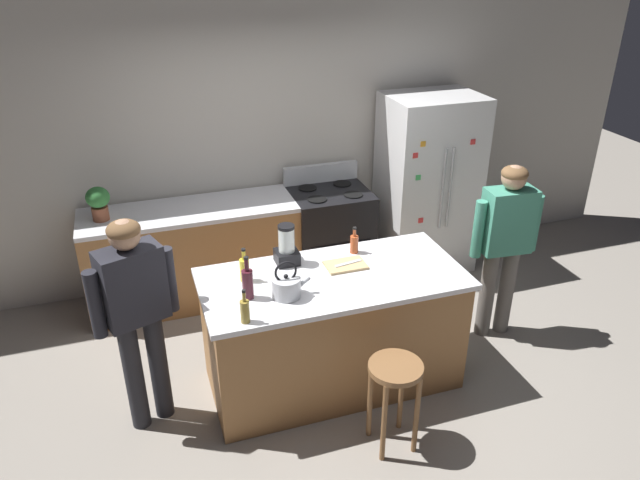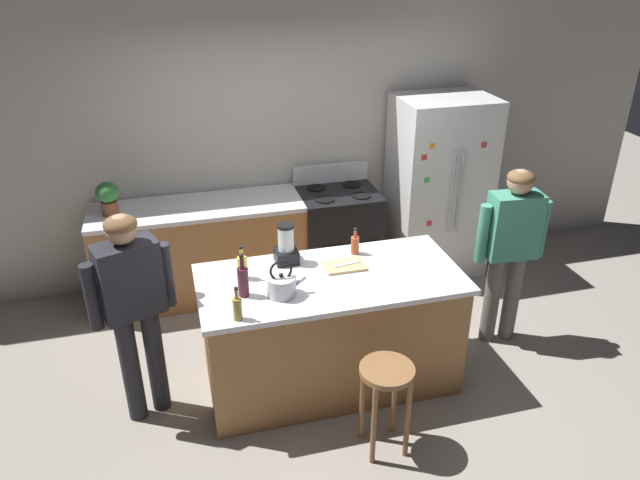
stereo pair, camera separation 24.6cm
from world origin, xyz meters
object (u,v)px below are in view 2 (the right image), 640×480
at_px(kitchen_island, 330,330).
at_px(bottle_soda, 242,267).
at_px(bottle_cooking_sauce, 355,244).
at_px(tea_kettle, 282,285).
at_px(refrigerator, 438,187).
at_px(chef_knife, 347,264).
at_px(person_by_sink_right, 511,242).
at_px(blender_appliance, 286,246).
at_px(bottle_vinegar, 237,308).
at_px(bottle_wine, 243,281).
at_px(cutting_board, 344,266).
at_px(stove_range, 338,235).
at_px(person_by_island_left, 133,300).
at_px(potted_plant, 108,196).
at_px(bar_stool, 386,386).

distance_m(kitchen_island, bottle_soda, 0.84).
distance_m(bottle_cooking_sauce, tea_kettle, 0.80).
distance_m(refrigerator, chef_knife, 1.96).
distance_m(person_by_sink_right, bottle_cooking_sauce, 1.29).
height_order(person_by_sink_right, blender_appliance, person_by_sink_right).
bearing_deg(bottle_soda, bottle_vinegar, -101.88).
distance_m(blender_appliance, bottle_soda, 0.39).
bearing_deg(refrigerator, bottle_wine, -144.00).
relative_size(bottle_cooking_sauce, cutting_board, 0.72).
bearing_deg(bottle_cooking_sauce, blender_appliance, 179.41).
height_order(stove_range, bottle_soda, bottle_soda).
distance_m(kitchen_island, bottle_vinegar, 0.98).
xyz_separation_m(bottle_cooking_sauce, bottle_wine, (-0.92, -0.38, 0.04)).
bearing_deg(chef_knife, bottle_vinegar, -161.08).
xyz_separation_m(bottle_soda, bottle_cooking_sauce, (0.89, 0.15, -0.02)).
distance_m(refrigerator, bottle_cooking_sauce, 1.75).
bearing_deg(person_by_island_left, stove_range, 38.90).
xyz_separation_m(kitchen_island, blender_appliance, (-0.26, 0.30, 0.60)).
height_order(potted_plant, chef_knife, potted_plant).
distance_m(bottle_wine, tea_kettle, 0.26).
distance_m(bar_stool, bottle_cooking_sauce, 1.17).
bearing_deg(person_by_island_left, person_by_sink_right, 3.19).
distance_m(person_by_sink_right, bottle_wine, 2.22).
height_order(refrigerator, bottle_soda, refrigerator).
bearing_deg(bar_stool, blender_appliance, 111.75).
height_order(cutting_board, chef_knife, chef_knife).
relative_size(potted_plant, chef_knife, 1.36).
relative_size(bar_stool, bottle_vinegar, 2.83).
height_order(person_by_sink_right, bar_stool, person_by_sink_right).
distance_m(stove_range, potted_plant, 2.18).
height_order(refrigerator, bottle_wine, refrigerator).
distance_m(kitchen_island, chef_knife, 0.53).
distance_m(refrigerator, person_by_sink_right, 1.33).
distance_m(potted_plant, bottle_cooking_sauce, 2.24).
bearing_deg(chef_knife, tea_kettle, -164.10).
bearing_deg(blender_appliance, person_by_island_left, -165.10).
relative_size(refrigerator, chef_knife, 8.16).
bearing_deg(potted_plant, refrigerator, -0.92).
distance_m(refrigerator, bar_stool, 2.67).
xyz_separation_m(refrigerator, cutting_board, (-1.41, -1.39, 0.05)).
distance_m(bottle_wine, chef_knife, 0.83).
height_order(person_by_sink_right, chef_knife, person_by_sink_right).
bearing_deg(bottle_wine, person_by_sink_right, 6.68).
relative_size(potted_plant, tea_kettle, 1.09).
distance_m(potted_plant, tea_kettle, 2.07).
distance_m(refrigerator, potted_plant, 3.13).
height_order(person_by_island_left, cutting_board, person_by_island_left).
bearing_deg(bottle_wine, bottle_vinegar, -106.09).
height_order(kitchen_island, bottle_vinegar, bottle_vinegar).
distance_m(bottle_vinegar, cutting_board, 0.98).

